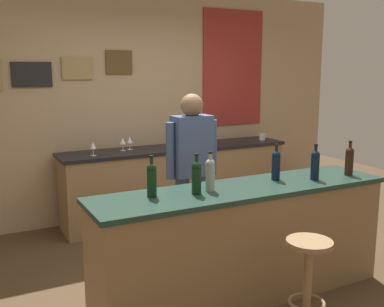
{
  "coord_description": "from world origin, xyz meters",
  "views": [
    {
      "loc": [
        -1.97,
        -3.29,
        1.84
      ],
      "look_at": [
        -0.02,
        0.45,
        1.05
      ],
      "focal_mm": 42.37,
      "sensor_mm": 36.0,
      "label": 1
    }
  ],
  "objects_px": {
    "wine_bottle_b": "(197,176)",
    "wine_bottle_e": "(315,164)",
    "wine_bottle_a": "(152,178)",
    "wine_glass_b": "(123,141)",
    "wine_bottle_c": "(210,173)",
    "wine_bottle_d": "(276,164)",
    "coffee_mug": "(262,136)",
    "wine_glass_a": "(93,146)",
    "wine_bottle_f": "(349,160)",
    "bartender": "(192,167)",
    "bar_stool": "(308,270)",
    "wine_glass_c": "(130,140)"
  },
  "relations": [
    {
      "from": "wine_bottle_b",
      "to": "wine_glass_b",
      "type": "bearing_deg",
      "value": 85.94
    },
    {
      "from": "wine_bottle_d",
      "to": "wine_bottle_e",
      "type": "xyz_separation_m",
      "value": [
        0.29,
        -0.15,
        0.0
      ]
    },
    {
      "from": "wine_bottle_e",
      "to": "wine_glass_b",
      "type": "bearing_deg",
      "value": 113.45
    },
    {
      "from": "wine_bottle_b",
      "to": "wine_bottle_e",
      "type": "distance_m",
      "value": 1.09
    },
    {
      "from": "wine_bottle_d",
      "to": "coffee_mug",
      "type": "height_order",
      "value": "wine_bottle_d"
    },
    {
      "from": "bar_stool",
      "to": "wine_bottle_b",
      "type": "height_order",
      "value": "wine_bottle_b"
    },
    {
      "from": "wine_glass_a",
      "to": "coffee_mug",
      "type": "distance_m",
      "value": 2.32
    },
    {
      "from": "wine_glass_a",
      "to": "coffee_mug",
      "type": "bearing_deg",
      "value": 1.42
    },
    {
      "from": "wine_glass_a",
      "to": "wine_glass_c",
      "type": "xyz_separation_m",
      "value": [
        0.49,
        0.17,
        0.0
      ]
    },
    {
      "from": "wine_glass_a",
      "to": "coffee_mug",
      "type": "xyz_separation_m",
      "value": [
        2.32,
        0.06,
        -0.06
      ]
    },
    {
      "from": "wine_bottle_c",
      "to": "wine_glass_b",
      "type": "relative_size",
      "value": 1.97
    },
    {
      "from": "wine_glass_a",
      "to": "wine_glass_b",
      "type": "distance_m",
      "value": 0.42
    },
    {
      "from": "wine_bottle_a",
      "to": "bartender",
      "type": "bearing_deg",
      "value": 44.87
    },
    {
      "from": "bar_stool",
      "to": "wine_bottle_b",
      "type": "bearing_deg",
      "value": 129.77
    },
    {
      "from": "coffee_mug",
      "to": "bar_stool",
      "type": "bearing_deg",
      "value": -120.13
    },
    {
      "from": "wine_bottle_c",
      "to": "coffee_mug",
      "type": "height_order",
      "value": "wine_bottle_c"
    },
    {
      "from": "wine_bottle_b",
      "to": "wine_glass_a",
      "type": "height_order",
      "value": "wine_bottle_b"
    },
    {
      "from": "wine_bottle_c",
      "to": "wine_bottle_f",
      "type": "relative_size",
      "value": 1.0
    },
    {
      "from": "wine_bottle_a",
      "to": "bar_stool",
      "type": "bearing_deg",
      "value": -40.57
    },
    {
      "from": "bartender",
      "to": "wine_bottle_b",
      "type": "height_order",
      "value": "bartender"
    },
    {
      "from": "bar_stool",
      "to": "wine_bottle_c",
      "type": "xyz_separation_m",
      "value": [
        -0.4,
        0.68,
        0.6
      ]
    },
    {
      "from": "wine_bottle_d",
      "to": "wine_glass_a",
      "type": "xyz_separation_m",
      "value": [
        -1.04,
        1.88,
        -0.05
      ]
    },
    {
      "from": "bartender",
      "to": "wine_glass_a",
      "type": "relative_size",
      "value": 10.45
    },
    {
      "from": "wine_bottle_a",
      "to": "coffee_mug",
      "type": "relative_size",
      "value": 2.45
    },
    {
      "from": "wine_bottle_c",
      "to": "coffee_mug",
      "type": "relative_size",
      "value": 2.45
    },
    {
      "from": "wine_bottle_c",
      "to": "wine_glass_c",
      "type": "relative_size",
      "value": 1.97
    },
    {
      "from": "wine_glass_c",
      "to": "coffee_mug",
      "type": "distance_m",
      "value": 1.84
    },
    {
      "from": "bar_stool",
      "to": "wine_bottle_d",
      "type": "bearing_deg",
      "value": 70.24
    },
    {
      "from": "wine_bottle_c",
      "to": "wine_bottle_b",
      "type": "bearing_deg",
      "value": -166.97
    },
    {
      "from": "wine_bottle_f",
      "to": "wine_bottle_a",
      "type": "bearing_deg",
      "value": 174.61
    },
    {
      "from": "wine_glass_c",
      "to": "coffee_mug",
      "type": "height_order",
      "value": "wine_glass_c"
    },
    {
      "from": "wine_glass_b",
      "to": "wine_bottle_b",
      "type": "bearing_deg",
      "value": -94.06
    },
    {
      "from": "wine_bottle_c",
      "to": "bartender",
      "type": "bearing_deg",
      "value": 72.77
    },
    {
      "from": "wine_bottle_a",
      "to": "wine_bottle_c",
      "type": "bearing_deg",
      "value": -7.36
    },
    {
      "from": "wine_glass_b",
      "to": "coffee_mug",
      "type": "xyz_separation_m",
      "value": [
        1.93,
        -0.08,
        -0.06
      ]
    },
    {
      "from": "wine_bottle_a",
      "to": "wine_glass_b",
      "type": "bearing_deg",
      "value": 76.84
    },
    {
      "from": "wine_bottle_d",
      "to": "wine_glass_c",
      "type": "relative_size",
      "value": 1.97
    },
    {
      "from": "wine_bottle_b",
      "to": "wine_bottle_e",
      "type": "relative_size",
      "value": 1.0
    },
    {
      "from": "wine_bottle_a",
      "to": "wine_glass_b",
      "type": "height_order",
      "value": "wine_bottle_a"
    },
    {
      "from": "bar_stool",
      "to": "wine_bottle_b",
      "type": "xyz_separation_m",
      "value": [
        -0.54,
        0.64,
        0.6
      ]
    },
    {
      "from": "wine_bottle_a",
      "to": "wine_bottle_e",
      "type": "distance_m",
      "value": 1.42
    },
    {
      "from": "wine_bottle_a",
      "to": "wine_glass_c",
      "type": "xyz_separation_m",
      "value": [
        0.57,
        2.05,
        -0.05
      ]
    },
    {
      "from": "bar_stool",
      "to": "coffee_mug",
      "type": "relative_size",
      "value": 5.44
    },
    {
      "from": "bartender",
      "to": "wine_bottle_a",
      "type": "distance_m",
      "value": 0.97
    },
    {
      "from": "wine_bottle_f",
      "to": "coffee_mug",
      "type": "xyz_separation_m",
      "value": [
        0.61,
        2.1,
        -0.11
      ]
    },
    {
      "from": "coffee_mug",
      "to": "wine_bottle_e",
      "type": "bearing_deg",
      "value": -115.41
    },
    {
      "from": "wine_bottle_c",
      "to": "wine_bottle_e",
      "type": "distance_m",
      "value": 0.96
    },
    {
      "from": "wine_bottle_a",
      "to": "wine_glass_c",
      "type": "height_order",
      "value": "wine_bottle_a"
    },
    {
      "from": "wine_bottle_f",
      "to": "wine_glass_c",
      "type": "height_order",
      "value": "wine_bottle_f"
    },
    {
      "from": "wine_bottle_c",
      "to": "bar_stool",
      "type": "bearing_deg",
      "value": -59.22
    }
  ]
}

